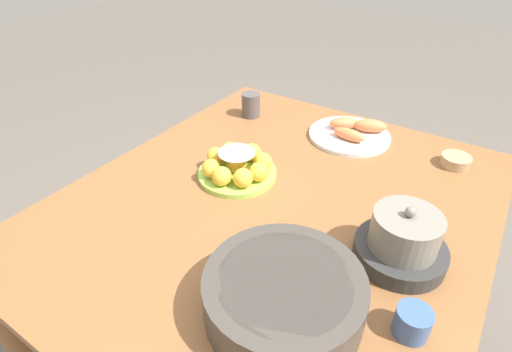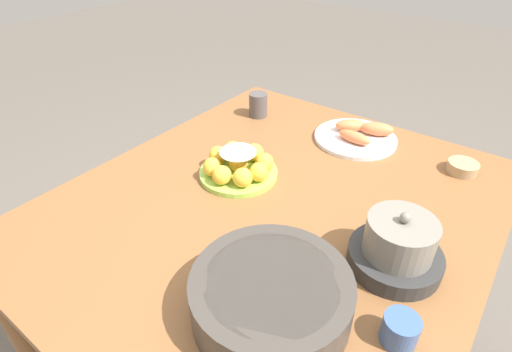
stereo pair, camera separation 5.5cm
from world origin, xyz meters
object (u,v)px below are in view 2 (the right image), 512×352
Objects in this scene: sauce_bowl at (463,167)px; cup_near at (258,105)px; dining_table at (274,226)px; serving_bowl at (271,295)px; cake_plate at (238,166)px; warming_pot at (397,247)px; seafood_platter at (358,135)px; cup_far at (400,330)px.

cup_near reaches higher than sauce_bowl.
sauce_bowl is (-0.46, 0.38, 0.11)m from dining_table.
serving_bowl reaches higher than cup_near.
warming_pot reaches higher than cake_plate.
cake_plate is at bearing -133.52° from serving_bowl.
serving_bowl is at bearing 33.16° from dining_table.
seafood_platter is at bearing 155.57° from cake_plate.
dining_table is 0.49m from cup_far.
cake_plate is at bearing -24.43° from seafood_platter.
cup_far is 0.33× the size of warming_pot.
cup_far reaches higher than sauce_bowl.
cup_near reaches higher than dining_table.
dining_table is 18.49× the size of cup_far.
cake_plate is 0.74× the size of serving_bowl.
sauce_bowl is (-0.43, 0.54, -0.02)m from cake_plate.
serving_bowl is at bearing -12.92° from sauce_bowl.
seafood_platter is at bearing -89.25° from sauce_bowl.
cup_far is (0.67, 0.40, 0.01)m from seafood_platter.
seafood_platter reaches higher than sauce_bowl.
warming_pot reaches higher than seafood_platter.
cup_far is (0.62, 0.79, -0.02)m from cup_near.
cake_plate is 0.69m from sauce_bowl.
cup_far is at bearing 4.33° from sauce_bowl.
cake_plate is 3.45× the size of cup_far.
cup_near is (0.06, -0.73, 0.03)m from sauce_bowl.
warming_pot is (0.50, -0.03, 0.04)m from sauce_bowl.
warming_pot is (0.49, 0.32, 0.04)m from seafood_platter.
sauce_bowl is 0.43× the size of warming_pot.
cup_near is at bearing -141.77° from serving_bowl.
serving_bowl is 3.52× the size of cup_near.
cup_near is 0.83m from warming_pot.
cup_near is at bearing -138.32° from dining_table.
dining_table is 0.21m from cake_plate.
cake_plate reaches higher than cup_far.
seafood_platter is 3.12× the size of cup_near.
serving_bowl is (0.34, 0.36, 0.01)m from cake_plate.
cup_far is (0.21, 0.43, 0.12)m from dining_table.
serving_bowl reaches higher than sauce_bowl.
warming_pot is (-0.18, -0.08, 0.03)m from cup_far.
warming_pot is at bearing 32.81° from seafood_platter.
cup_near is (0.06, -0.39, 0.03)m from seafood_platter.
dining_table is at bearing -39.21° from sauce_bowl.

